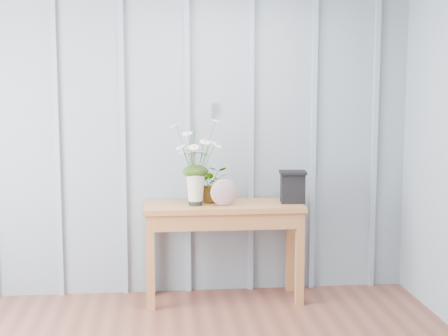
{
  "coord_description": "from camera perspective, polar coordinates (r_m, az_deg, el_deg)",
  "views": [
    {
      "loc": [
        -0.0,
        -3.08,
        1.7
      ],
      "look_at": [
        0.51,
        1.94,
        1.03
      ],
      "focal_mm": 55.0,
      "sensor_mm": 36.0,
      "label": 1
    }
  ],
  "objects": [
    {
      "name": "room_shell",
      "position": [
        4.01,
        -5.86,
        11.6
      ],
      "size": [
        4.0,
        4.5,
        2.5
      ],
      "color": "#8393A0",
      "rests_on": "ground"
    },
    {
      "name": "sideboard",
      "position": [
        5.22,
        -0.06,
        -4.23
      ],
      "size": [
        1.2,
        0.45,
        0.75
      ],
      "color": "#A76A38",
      "rests_on": "ground"
    },
    {
      "name": "carved_box",
      "position": [
        5.24,
        5.73,
        -1.54
      ],
      "size": [
        0.21,
        0.17,
        0.24
      ],
      "color": "black",
      "rests_on": "sideboard"
    },
    {
      "name": "spider_plant",
      "position": [
        5.24,
        -1.02,
        -1.33
      ],
      "size": [
        0.25,
        0.22,
        0.28
      ],
      "primitive_type": "imported",
      "rotation": [
        0.0,
        0.0,
        -0.01
      ],
      "color": "#213E10",
      "rests_on": "sideboard"
    },
    {
      "name": "felt_disc_vessel",
      "position": [
        5.09,
        0.01,
        -2.04
      ],
      "size": [
        0.21,
        0.07,
        0.2
      ],
      "primitive_type": "ellipsoid",
      "rotation": [
        0.0,
        0.0,
        0.04
      ],
      "color": "#7E415A",
      "rests_on": "sideboard"
    },
    {
      "name": "daisy_vase",
      "position": [
        5.08,
        -2.4,
        1.47
      ],
      "size": [
        0.47,
        0.35,
        0.66
      ],
      "color": "black",
      "rests_on": "sideboard"
    }
  ]
}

